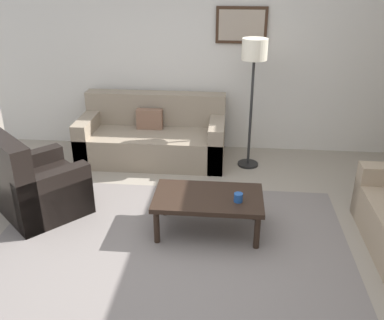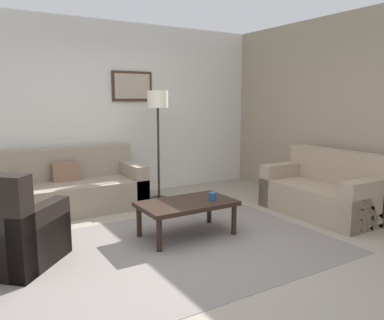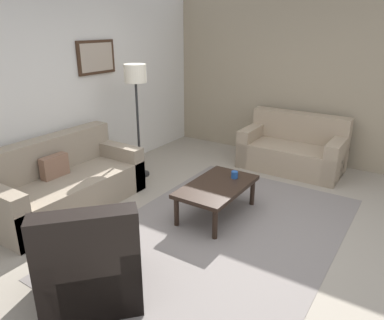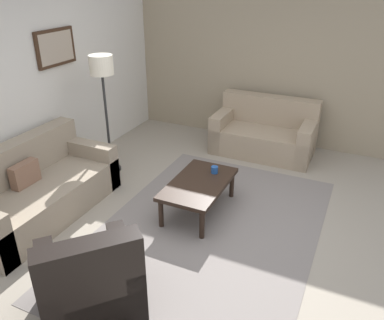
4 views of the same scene
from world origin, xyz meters
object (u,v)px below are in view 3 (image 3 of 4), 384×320
at_px(couch_loveseat, 294,150).
at_px(framed_artwork, 96,57).
at_px(lamp_standing, 136,85).
at_px(cup, 235,175).
at_px(coffee_table, 217,188).
at_px(couch_main, 62,184).
at_px(armchair_leather, 91,268).

bearing_deg(couch_loveseat, framed_artwork, 126.11).
xyz_separation_m(couch_loveseat, lamp_standing, (-1.65, 1.89, 1.11)).
height_order(cup, lamp_standing, lamp_standing).
height_order(coffee_table, lamp_standing, lamp_standing).
bearing_deg(lamp_standing, framed_artwork, 105.73).
height_order(coffee_table, framed_artwork, framed_artwork).
distance_m(couch_main, framed_artwork, 1.94).
height_order(couch_main, cup, couch_main).
height_order(couch_main, armchair_leather, armchair_leather).
bearing_deg(lamp_standing, cup, -95.24).
height_order(couch_loveseat, lamp_standing, lamp_standing).
bearing_deg(couch_main, lamp_standing, -7.14).
xyz_separation_m(couch_main, armchair_leather, (-1.01, -1.66, 0.01)).
height_order(couch_loveseat, cup, couch_loveseat).
bearing_deg(coffee_table, couch_loveseat, -6.80).
height_order(couch_main, couch_loveseat, same).
distance_m(coffee_table, cup, 0.32).
xyz_separation_m(couch_main, coffee_table, (0.88, -1.81, 0.06)).
relative_size(armchair_leather, cup, 12.80).
distance_m(couch_loveseat, cup, 1.82).
distance_m(couch_loveseat, lamp_standing, 2.74).
bearing_deg(couch_loveseat, coffee_table, 173.20).
distance_m(armchair_leather, lamp_standing, 2.99).
distance_m(couch_main, lamp_standing, 1.75).
xyz_separation_m(couch_loveseat, cup, (-1.80, 0.17, 0.16)).
distance_m(couch_main, couch_loveseat, 3.63).
height_order(armchair_leather, coffee_table, armchair_leather).
relative_size(lamp_standing, framed_artwork, 2.49).
xyz_separation_m(couch_loveseat, coffee_table, (-2.10, 0.25, 0.06)).
distance_m(couch_main, cup, 2.24).
bearing_deg(lamp_standing, armchair_leather, -147.49).
distance_m(coffee_table, lamp_standing, 2.00).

